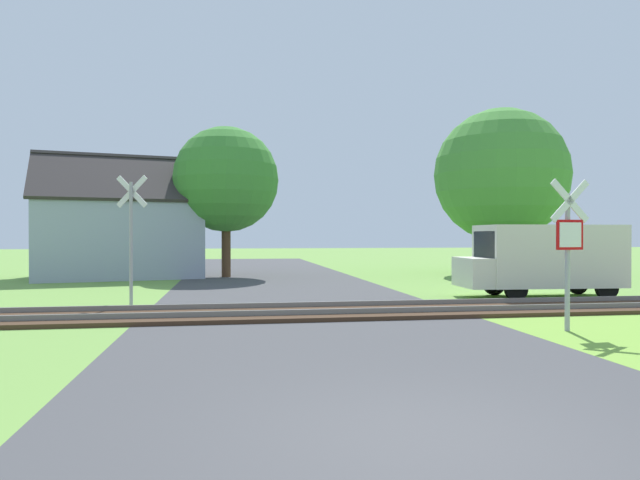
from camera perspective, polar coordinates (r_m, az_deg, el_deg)
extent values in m
plane|color=#6B9942|center=(5.63, 11.21, -19.46)|extent=(160.00, 160.00, 0.00)
cube|color=#424244|center=(7.46, 5.71, -14.43)|extent=(7.79, 80.00, 0.01)
cube|color=#422D1E|center=(13.92, -1.40, -7.26)|extent=(60.00, 2.60, 0.10)
cube|color=slate|center=(14.61, -1.77, -6.45)|extent=(60.00, 0.08, 0.12)
cube|color=slate|center=(13.20, -0.98, -7.20)|extent=(60.00, 0.08, 0.12)
cylinder|color=#9E9EA5|center=(12.44, 23.50, -2.07)|extent=(0.10, 0.10, 2.76)
cube|color=red|center=(12.38, 23.69, 0.48)|extent=(0.60, 0.08, 0.60)
cube|color=white|center=(12.36, 23.76, 0.48)|extent=(0.49, 0.05, 0.49)
cube|color=white|center=(12.40, 23.70, 3.60)|extent=(0.88, 0.10, 0.88)
cube|color=white|center=(12.40, 23.70, 3.60)|extent=(0.88, 0.10, 0.88)
cylinder|color=#9E9EA5|center=(16.05, -18.38, -0.44)|extent=(0.09, 0.09, 3.35)
cube|color=white|center=(16.15, -18.30, 4.63)|extent=(0.85, 0.28, 0.88)
cube|color=white|center=(16.15, -18.30, 4.63)|extent=(0.85, 0.28, 0.88)
cube|color=#99A3B7|center=(27.79, -19.42, 0.09)|extent=(7.90, 6.52, 3.51)
cube|color=#332D2D|center=(26.63, -19.34, 6.01)|extent=(7.77, 4.43, 2.32)
cube|color=#332D2D|center=(29.19, -19.52, 5.52)|extent=(7.77, 4.43, 2.32)
cube|color=brown|center=(28.06, -15.50, 6.08)|extent=(0.60, 0.60, 1.10)
cylinder|color=#513823|center=(29.73, 17.63, -0.90)|extent=(0.28, 0.28, 2.45)
sphere|color=#478E38|center=(29.87, 17.64, 6.21)|extent=(6.58, 6.58, 6.58)
cylinder|color=#513823|center=(26.69, -9.37, -0.78)|extent=(0.41, 0.41, 2.69)
sphere|color=#3D8433|center=(26.81, -9.38, 6.00)|extent=(4.85, 4.85, 4.85)
cube|color=silver|center=(19.09, 21.89, -1.46)|extent=(4.28, 2.08, 1.90)
cube|color=silver|center=(18.08, 15.02, -3.14)|extent=(0.78, 1.83, 0.90)
cube|color=#19232D|center=(18.18, 16.11, -0.49)|extent=(0.11, 1.62, 0.85)
cube|color=navy|center=(19.95, 20.58, -2.33)|extent=(3.78, 0.18, 0.16)
cylinder|color=black|center=(19.22, 17.01, -4.27)|extent=(0.69, 0.21, 0.68)
cylinder|color=black|center=(17.80, 19.02, -4.65)|extent=(0.69, 0.21, 0.68)
cylinder|color=black|center=(20.52, 24.36, -3.99)|extent=(0.69, 0.21, 0.68)
cylinder|color=black|center=(19.20, 26.75, -4.31)|extent=(0.69, 0.21, 0.68)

